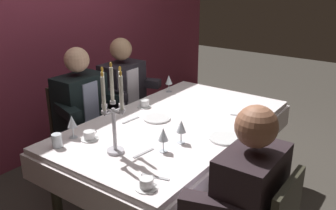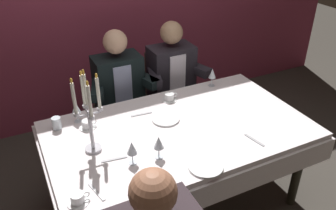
{
  "view_description": "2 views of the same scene",
  "coord_description": "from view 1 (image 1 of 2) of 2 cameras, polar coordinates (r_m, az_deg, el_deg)",
  "views": [
    {
      "loc": [
        -2.15,
        -1.48,
        1.84
      ],
      "look_at": [
        -0.06,
        0.03,
        0.89
      ],
      "focal_mm": 39.45,
      "sensor_mm": 36.0,
      "label": 1
    },
    {
      "loc": [
        -1.01,
        -1.87,
        2.19
      ],
      "look_at": [
        -0.05,
        0.08,
        0.9
      ],
      "focal_mm": 37.5,
      "sensor_mm": 36.0,
      "label": 2
    }
  ],
  "objects": [
    {
      "name": "spoon_2",
      "position": [
        2.87,
        -5.78,
        -2.34
      ],
      "size": [
        0.17,
        0.03,
        0.01
      ],
      "primitive_type": "cube",
      "rotation": [
        0.0,
        0.0,
        -0.09
      ],
      "color": "#B7B7BC",
      "rests_on": "dining_table"
    },
    {
      "name": "ground_plane",
      "position": [
        3.19,
        1.0,
        -14.91
      ],
      "size": [
        12.0,
        12.0,
        0.0
      ],
      "primitive_type": "plane",
      "color": "#3F3A33"
    },
    {
      "name": "wine_glass_3",
      "position": [
        2.33,
        -0.74,
        -4.69
      ],
      "size": [
        0.07,
        0.07,
        0.16
      ],
      "color": "silver",
      "rests_on": "dining_table"
    },
    {
      "name": "candelabra",
      "position": [
        2.28,
        -8.45,
        -0.97
      ],
      "size": [
        0.19,
        0.19,
        0.59
      ],
      "color": "silver",
      "rests_on": "dining_table"
    },
    {
      "name": "fork_1",
      "position": [
        2.99,
        11.22,
        -1.68
      ],
      "size": [
        0.05,
        0.17,
        0.01
      ],
      "primitive_type": "cube",
      "rotation": [
        0.0,
        0.0,
        1.76
      ],
      "color": "#B7B7BC",
      "rests_on": "dining_table"
    },
    {
      "name": "fork_0",
      "position": [
        2.36,
        -3.78,
        -7.42
      ],
      "size": [
        0.17,
        0.04,
        0.01
      ],
      "primitive_type": "cube",
      "rotation": [
        0.0,
        0.0,
        -0.13
      ],
      "color": "#B7B7BC",
      "rests_on": "dining_table"
    },
    {
      "name": "coffee_cup_0",
      "position": [
        3.13,
        -3.67,
        0.18
      ],
      "size": [
        0.13,
        0.12,
        0.06
      ],
      "color": "white",
      "rests_on": "dining_table"
    },
    {
      "name": "wine_glass_0",
      "position": [
        2.45,
        2.06,
        -3.43
      ],
      "size": [
        0.07,
        0.07,
        0.16
      ],
      "color": "silver",
      "rests_on": "dining_table"
    },
    {
      "name": "dining_table",
      "position": [
        2.88,
        1.08,
        -4.75
      ],
      "size": [
        1.94,
        1.14,
        0.74
      ],
      "color": "white",
      "rests_on": "ground_plane"
    },
    {
      "name": "dinner_plate_0",
      "position": [
        2.57,
        8.8,
        -5.1
      ],
      "size": [
        0.22,
        0.22,
        0.01
      ],
      "primitive_type": "cylinder",
      "color": "white",
      "rests_on": "dining_table"
    },
    {
      "name": "seated_diner_0",
      "position": [
        2.0,
        12.69,
        -13.85
      ],
      "size": [
        0.63,
        0.48,
        1.24
      ],
      "color": "#302E22",
      "rests_on": "ground_plane"
    },
    {
      "name": "coffee_cup_2",
      "position": [
        2.59,
        -12.05,
        -4.68
      ],
      "size": [
        0.13,
        0.12,
        0.06
      ],
      "color": "white",
      "rests_on": "dining_table"
    },
    {
      "name": "wine_glass_2",
      "position": [
        3.49,
        0.13,
        3.85
      ],
      "size": [
        0.07,
        0.07,
        0.16
      ],
      "color": "silver",
      "rests_on": "dining_table"
    },
    {
      "name": "seated_diner_1",
      "position": [
        3.28,
        -13.42,
        0.02
      ],
      "size": [
        0.63,
        0.48,
        1.24
      ],
      "color": "#302E22",
      "rests_on": "ground_plane"
    },
    {
      "name": "seated_diner_2",
      "position": [
        3.63,
        -7.09,
        2.4
      ],
      "size": [
        0.63,
        0.48,
        1.24
      ],
      "color": "#302E22",
      "rests_on": "ground_plane"
    },
    {
      "name": "coffee_cup_1",
      "position": [
        2.01,
        -3.33,
        -12.05
      ],
      "size": [
        0.13,
        0.12,
        0.06
      ],
      "color": "white",
      "rests_on": "dining_table"
    },
    {
      "name": "dinner_plate_1",
      "position": [
        2.87,
        -1.74,
        -2.08
      ],
      "size": [
        0.21,
        0.21,
        0.01
      ],
      "primitive_type": "cylinder",
      "color": "white",
      "rests_on": "dining_table"
    },
    {
      "name": "water_tumbler_0",
      "position": [
        2.53,
        -16.78,
        -5.29
      ],
      "size": [
        0.07,
        0.07,
        0.09
      ],
      "primitive_type": "cylinder",
      "color": "silver",
      "rests_on": "dining_table"
    },
    {
      "name": "back_wall",
      "position": [
        3.84,
        -20.17,
        11.73
      ],
      "size": [
        6.0,
        0.12,
        2.7
      ],
      "primitive_type": "cube",
      "color": "#8A3047",
      "rests_on": "ground_plane"
    },
    {
      "name": "wine_glass_1",
      "position": [
        2.61,
        -14.61,
        -2.56
      ],
      "size": [
        0.07,
        0.07,
        0.16
      ],
      "color": "silver",
      "rests_on": "dining_table"
    },
    {
      "name": "spoon_3",
      "position": [
        2.11,
        -2.01,
        -11.04
      ],
      "size": [
        0.06,
        0.17,
        0.01
      ],
      "primitive_type": "cube",
      "rotation": [
        0.0,
        0.0,
        1.8
      ],
      "color": "#B7B7BC",
      "rests_on": "dining_table"
    }
  ]
}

